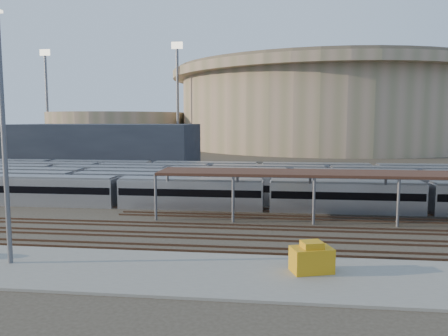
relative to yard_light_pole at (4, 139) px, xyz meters
name	(u,v)px	position (x,y,z in m)	size (l,w,h in m)	color
ground	(226,225)	(14.93, 14.72, -9.61)	(420.00, 420.00, 0.00)	#383026
apron	(136,270)	(9.93, -0.28, -9.51)	(50.00, 9.00, 0.20)	gray
subway_trains	(241,183)	(14.93, 33.22, -7.81)	(124.80, 23.90, 3.60)	#BABABF
inspection_shed	(434,176)	(36.93, 18.72, -4.63)	(60.30, 6.00, 5.30)	slate
empty_tracks	(221,237)	(14.93, 9.72, -9.52)	(170.00, 9.62, 0.18)	#4C3323
stadium	(325,107)	(39.93, 154.72, 6.86)	(124.00, 124.00, 32.50)	#A0856C
secondary_arena	(118,130)	(-45.07, 144.72, -2.61)	(56.00, 56.00, 14.00)	#A0856C
service_building	(106,145)	(-20.07, 69.72, -4.61)	(42.00, 20.00, 10.00)	#1E232D
floodlight_0	(178,93)	(-15.07, 124.72, 11.04)	(4.00, 1.00, 38.40)	slate
floodlight_1	(47,95)	(-70.07, 134.72, 11.04)	(4.00, 1.00, 38.40)	slate
floodlight_3	(244,99)	(4.93, 174.72, 11.04)	(4.00, 1.00, 38.40)	slate
yard_light_pole	(4,139)	(0.00, 0.00, 0.00)	(0.82, 0.36, 18.66)	slate
yellow_equipment	(312,260)	(22.64, 0.68, -8.52)	(2.85, 1.78, 1.78)	#C48A12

